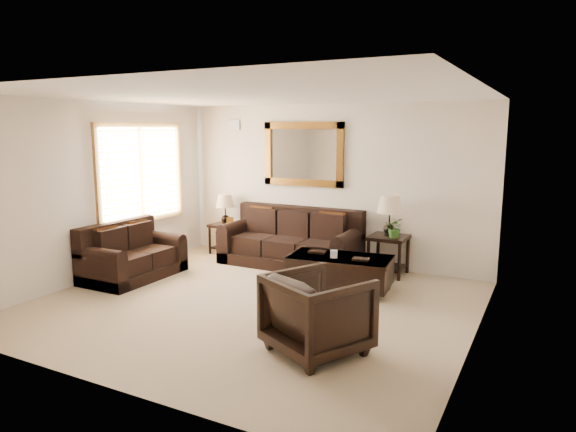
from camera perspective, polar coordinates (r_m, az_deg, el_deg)
The scene contains 11 objects.
room at distance 6.56m, azimuth -4.02°, elevation 1.47°, with size 5.51×5.01×2.71m.
window at distance 8.90m, azimuth -15.93°, elevation 4.57°, with size 0.07×1.96×1.66m.
mirror at distance 8.90m, azimuth 1.68°, elevation 6.87°, with size 1.50×0.06×1.10m.
air_vent at distance 9.61m, azimuth -6.03°, elevation 10.01°, with size 0.25×0.02×0.18m, color #999999.
sofa at distance 8.73m, azimuth 0.41°, elevation -3.16°, with size 2.33×1.01×0.95m.
loveseat at distance 8.34m, azimuth -17.08°, elevation -4.42°, with size 0.90×1.52×0.86m.
end_table_left at distance 9.54m, azimuth -6.97°, elevation 0.14°, with size 0.50×0.50×1.10m.
end_table_right at distance 8.15m, azimuth 11.19°, elevation -0.81°, with size 0.58×0.58×1.27m.
coffee_table at distance 7.40m, azimuth 5.80°, elevation -5.89°, with size 1.52×0.94×0.61m.
armchair at distance 5.33m, azimuth 3.31°, elevation -10.35°, with size 0.89×0.83×0.92m, color black.
potted_plant at distance 8.03m, azimuth 11.82°, elevation -1.51°, with size 0.29×0.32×0.25m, color #28501B.
Camera 1 is at (3.41, -5.53, 2.28)m, focal length 32.00 mm.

